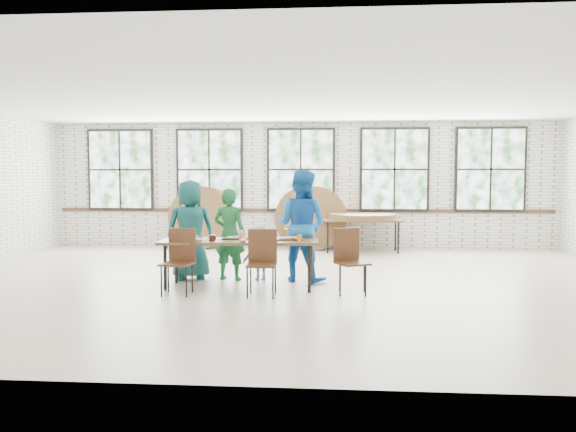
% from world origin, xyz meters
% --- Properties ---
extents(room, '(12.00, 12.00, 12.00)m').
position_xyz_m(room, '(0.00, 4.44, 1.83)').
color(room, beige).
rests_on(room, ground).
extents(dining_table, '(2.44, 0.93, 0.74)m').
position_xyz_m(dining_table, '(-0.68, -0.46, 0.69)').
color(dining_table, brown).
rests_on(dining_table, ground).
extents(chair_near_left, '(0.48, 0.47, 0.95)m').
position_xyz_m(chair_near_left, '(-1.48, -0.95, 0.56)').
color(chair_near_left, '#4C2C19').
rests_on(chair_near_left, ground).
extents(chair_near_right, '(0.43, 0.42, 0.95)m').
position_xyz_m(chair_near_right, '(-0.27, -0.96, 0.56)').
color(chair_near_right, '#4C2C19').
rests_on(chair_near_right, ground).
extents(chair_spare, '(0.56, 0.55, 0.95)m').
position_xyz_m(chair_spare, '(0.99, -0.72, 0.56)').
color(chair_spare, '#4C2C19').
rests_on(chair_spare, ground).
extents(adult_teal, '(0.94, 0.78, 1.66)m').
position_xyz_m(adult_teal, '(-1.61, 0.19, 0.83)').
color(adult_teal, '#17584F').
rests_on(adult_teal, ground).
extents(adult_green, '(0.63, 0.49, 1.52)m').
position_xyz_m(adult_green, '(-0.95, 0.19, 0.76)').
color(adult_green, '#1B6734').
rests_on(adult_green, ground).
extents(toddler, '(0.66, 0.53, 0.90)m').
position_xyz_m(toddler, '(-0.44, 0.19, 0.45)').
color(toddler, '#151A42').
rests_on(toddler, ground).
extents(adult_blue, '(1.09, 0.99, 1.82)m').
position_xyz_m(adult_blue, '(0.24, 0.19, 0.91)').
color(adult_blue, blue).
rests_on(adult_blue, ground).
extents(storage_table, '(1.84, 0.85, 0.74)m').
position_xyz_m(storage_table, '(1.43, 3.85, 0.69)').
color(storage_table, brown).
rests_on(storage_table, ground).
extents(tabletop_clutter, '(2.05, 0.64, 0.11)m').
position_xyz_m(tabletop_clutter, '(-0.59, -0.49, 0.77)').
color(tabletop_clutter, black).
rests_on(tabletop_clutter, dining_table).
extents(round_tops_stacked, '(1.50, 1.50, 0.13)m').
position_xyz_m(round_tops_stacked, '(1.43, 3.85, 0.80)').
color(round_tops_stacked, brown).
rests_on(round_tops_stacked, storage_table).
extents(round_tops_leaning, '(4.22, 0.46, 1.49)m').
position_xyz_m(round_tops_leaning, '(-1.05, 4.15, 0.74)').
color(round_tops_leaning, brown).
rests_on(round_tops_leaning, ground).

